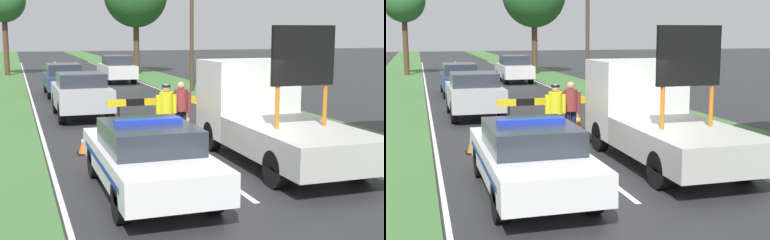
# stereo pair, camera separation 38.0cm
# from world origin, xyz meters

# --- Properties ---
(ground_plane) EXTENTS (160.00, 160.00, 0.00)m
(ground_plane) POSITION_xyz_m (0.00, 0.00, 0.00)
(ground_plane) COLOR #28282B
(lane_markings) EXTENTS (6.83, 63.23, 0.01)m
(lane_markings) POSITION_xyz_m (0.00, 16.18, 0.00)
(lane_markings) COLOR silver
(lane_markings) RESTS_ON ground
(grass_verge_right) EXTENTS (3.10, 120.00, 0.03)m
(grass_verge_right) POSITION_xyz_m (5.02, 20.00, 0.01)
(grass_verge_right) COLOR #427038
(grass_verge_right) RESTS_ON ground
(police_car) EXTENTS (1.83, 4.83, 1.47)m
(police_car) POSITION_xyz_m (-1.73, -0.26, 0.73)
(police_car) COLOR white
(police_car) RESTS_ON ground
(work_truck) EXTENTS (2.18, 5.68, 3.21)m
(work_truck) POSITION_xyz_m (1.73, 1.67, 1.10)
(work_truck) COLOR white
(work_truck) RESTS_ON ground
(road_barrier) EXTENTS (3.27, 0.08, 1.14)m
(road_barrier) POSITION_xyz_m (0.07, 5.26, 0.95)
(road_barrier) COLOR black
(road_barrier) RESTS_ON ground
(police_officer) EXTENTS (0.59, 0.38, 1.65)m
(police_officer) POSITION_xyz_m (-0.12, 4.13, 0.98)
(police_officer) COLOR #191E38
(police_officer) RESTS_ON ground
(pedestrian_civilian) EXTENTS (0.60, 0.38, 1.67)m
(pedestrian_civilian) POSITION_xyz_m (0.42, 4.51, 0.98)
(pedestrian_civilian) COLOR #191E38
(pedestrian_civilian) RESTS_ON ground
(traffic_cone_near_police) EXTENTS (0.49, 0.49, 0.67)m
(traffic_cone_near_police) POSITION_xyz_m (1.15, 4.16, 0.33)
(traffic_cone_near_police) COLOR black
(traffic_cone_near_police) RESTS_ON ground
(traffic_cone_centre_front) EXTENTS (0.53, 0.53, 0.72)m
(traffic_cone_centre_front) POSITION_xyz_m (-0.22, 2.72, 0.36)
(traffic_cone_centre_front) COLOR black
(traffic_cone_centre_front) RESTS_ON ground
(traffic_cone_near_truck) EXTENTS (0.42, 0.42, 0.58)m
(traffic_cone_near_truck) POSITION_xyz_m (-2.43, 3.53, 0.29)
(traffic_cone_near_truck) COLOR black
(traffic_cone_near_truck) RESTS_ON ground
(traffic_cone_behind_barrier) EXTENTS (0.50, 0.50, 0.68)m
(traffic_cone_behind_barrier) POSITION_xyz_m (2.10, 5.05, 0.34)
(traffic_cone_behind_barrier) COLOR black
(traffic_cone_behind_barrier) RESTS_ON ground
(traffic_cone_lane_edge) EXTENTS (0.39, 0.39, 0.54)m
(traffic_cone_lane_edge) POSITION_xyz_m (1.11, 6.12, 0.26)
(traffic_cone_lane_edge) COLOR black
(traffic_cone_lane_edge) RESTS_ON ground
(queued_car_sedan_silver) EXTENTS (1.84, 4.12, 1.63)m
(queued_car_sedan_silver) POSITION_xyz_m (-1.81, 9.55, 0.86)
(queued_car_sedan_silver) COLOR #B2B2B7
(queued_car_sedan_silver) RESTS_ON ground
(queued_car_hatch_blue) EXTENTS (1.74, 4.67, 1.56)m
(queued_car_hatch_blue) POSITION_xyz_m (-1.78, 16.88, 0.82)
(queued_car_hatch_blue) COLOR navy
(queued_car_hatch_blue) RESTS_ON ground
(queued_car_van_white) EXTENTS (1.77, 4.46, 1.66)m
(queued_car_van_white) POSITION_xyz_m (1.97, 22.89, 0.84)
(queued_car_van_white) COLOR silver
(queued_car_van_white) RESTS_ON ground
(roadside_tree_mid_left) EXTENTS (3.04, 3.04, 6.95)m
(roadside_tree_mid_left) POSITION_xyz_m (-4.52, 30.45, 5.29)
(roadside_tree_mid_left) COLOR #4C3823
(roadside_tree_mid_left) RESTS_ON ground
(utility_pole) EXTENTS (1.20, 0.20, 7.52)m
(utility_pole) POSITION_xyz_m (4.67, 16.31, 3.88)
(utility_pole) COLOR #473828
(utility_pole) RESTS_ON ground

